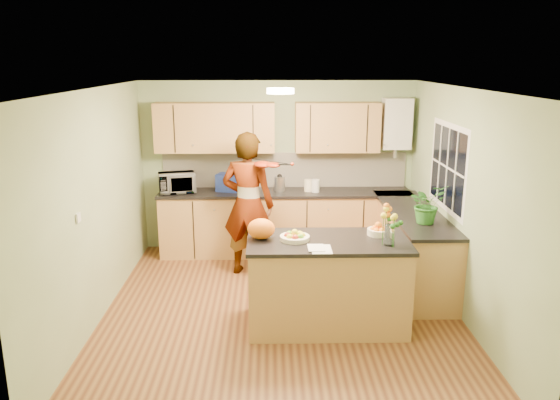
{
  "coord_description": "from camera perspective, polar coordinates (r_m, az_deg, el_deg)",
  "views": [
    {
      "loc": [
        -0.12,
        -5.72,
        2.79
      ],
      "look_at": [
        -0.0,
        0.5,
        1.18
      ],
      "focal_mm": 35.0,
      "sensor_mm": 36.0,
      "label": 1
    }
  ],
  "objects": [
    {
      "name": "wall_front",
      "position": [
        3.8,
        0.82,
        -9.47
      ],
      "size": [
        4.0,
        0.02,
        2.5
      ],
      "primitive_type": "cube",
      "color": "gray",
      "rests_on": "floor"
    },
    {
      "name": "splashback",
      "position": [
        8.12,
        0.48,
        3.18
      ],
      "size": [
        3.6,
        0.02,
        0.52
      ],
      "primitive_type": "cube",
      "color": "white",
      "rests_on": "back_counter"
    },
    {
      "name": "orange_bag",
      "position": [
        5.71,
        -1.98,
        -3.02
      ],
      "size": [
        0.31,
        0.26,
        0.22
      ],
      "primitive_type": "ellipsoid",
      "rotation": [
        0.0,
        0.0,
        -0.07
      ],
      "color": "orange",
      "rests_on": "peninsula_island"
    },
    {
      "name": "flower_vase",
      "position": [
        5.56,
        11.49,
        -1.62
      ],
      "size": [
        0.25,
        0.25,
        0.47
      ],
      "rotation": [
        0.0,
        0.0,
        -0.24
      ],
      "color": "silver",
      "rests_on": "peninsula_island"
    },
    {
      "name": "violinist",
      "position": [
        7.12,
        -3.36,
        -0.47
      ],
      "size": [
        0.8,
        0.64,
        1.91
      ],
      "primitive_type": "imported",
      "rotation": [
        0.0,
        0.0,
        2.86
      ],
      "color": "#EDAC91",
      "rests_on": "floor"
    },
    {
      "name": "wall_left",
      "position": [
        6.22,
        -18.66,
        -0.66
      ],
      "size": [
        0.02,
        4.5,
        2.5
      ],
      "primitive_type": "cube",
      "color": "gray",
      "rests_on": "floor"
    },
    {
      "name": "blue_box",
      "position": [
        7.92,
        -5.43,
        1.84
      ],
      "size": [
        0.37,
        0.31,
        0.25
      ],
      "primitive_type": "cube",
      "rotation": [
        0.0,
        0.0,
        -0.28
      ],
      "color": "navy",
      "rests_on": "back_counter"
    },
    {
      "name": "potted_plant",
      "position": [
        6.54,
        15.11,
        -0.39
      ],
      "size": [
        0.52,
        0.49,
        0.46
      ],
      "primitive_type": "imported",
      "rotation": [
        0.0,
        0.0,
        0.4
      ],
      "color": "#2B6C24",
      "rests_on": "right_counter"
    },
    {
      "name": "back_counter",
      "position": [
        8.02,
        0.52,
        -2.34
      ],
      "size": [
        3.64,
        0.62,
        0.94
      ],
      "color": "#B17A47",
      "rests_on": "floor"
    },
    {
      "name": "wall_right",
      "position": [
        6.29,
        18.63,
        -0.47
      ],
      "size": [
        0.02,
        4.5,
        2.5
      ],
      "primitive_type": "cube",
      "color": "gray",
      "rests_on": "floor"
    },
    {
      "name": "jar_white",
      "position": [
        7.85,
        3.73,
        1.5
      ],
      "size": [
        0.15,
        0.15,
        0.18
      ],
      "primitive_type": "cylinder",
      "rotation": [
        0.0,
        0.0,
        -0.38
      ],
      "color": "white",
      "rests_on": "back_counter"
    },
    {
      "name": "violin",
      "position": [
        6.77,
        -1.81,
        3.74
      ],
      "size": [
        0.63,
        0.55,
        0.16
      ],
      "primitive_type": null,
      "rotation": [
        0.17,
        0.0,
        -0.61
      ],
      "color": "#560905",
      "rests_on": "violinist"
    },
    {
      "name": "kettle",
      "position": [
        7.89,
        -0.04,
        1.79
      ],
      "size": [
        0.15,
        0.15,
        0.29
      ],
      "rotation": [
        0.0,
        0.0,
        0.39
      ],
      "color": "#B3B2B7",
      "rests_on": "back_counter"
    },
    {
      "name": "wall_back",
      "position": [
        8.12,
        -0.23,
        3.55
      ],
      "size": [
        4.0,
        0.02,
        2.5
      ],
      "primitive_type": "cube",
      "color": "gray",
      "rests_on": "floor"
    },
    {
      "name": "orange_bowl",
      "position": [
        5.93,
        10.22,
        -3.09
      ],
      "size": [
        0.23,
        0.23,
        0.14
      ],
      "color": "#F5E7C4",
      "rests_on": "peninsula_island"
    },
    {
      "name": "floor",
      "position": [
        6.37,
        0.1,
        -11.52
      ],
      "size": [
        4.5,
        4.5,
        0.0
      ],
      "primitive_type": "plane",
      "color": "#572E18",
      "rests_on": "ground"
    },
    {
      "name": "window_right",
      "position": [
        6.78,
        17.11,
        3.29
      ],
      "size": [
        0.01,
        1.3,
        1.05
      ],
      "color": "white",
      "rests_on": "wall_right"
    },
    {
      "name": "ceiling_lamp",
      "position": [
        6.03,
        0.05,
        11.34
      ],
      "size": [
        0.3,
        0.3,
        0.07
      ],
      "color": "#FFEABF",
      "rests_on": "ceiling"
    },
    {
      "name": "ceiling",
      "position": [
        5.73,
        0.11,
        11.56
      ],
      "size": [
        4.0,
        4.5,
        0.02
      ],
      "primitive_type": "cube",
      "color": "silver",
      "rests_on": "wall_back"
    },
    {
      "name": "boiler",
      "position": [
        8.07,
        12.06,
        7.81
      ],
      "size": [
        0.4,
        0.3,
        0.86
      ],
      "color": "white",
      "rests_on": "wall_back"
    },
    {
      "name": "microwave",
      "position": [
        7.94,
        -10.72,
        1.78
      ],
      "size": [
        0.58,
        0.46,
        0.28
      ],
      "primitive_type": "imported",
      "rotation": [
        0.0,
        0.0,
        0.24
      ],
      "color": "white",
      "rests_on": "back_counter"
    },
    {
      "name": "fruit_dish",
      "position": [
        5.68,
        1.55,
        -3.77
      ],
      "size": [
        0.31,
        0.31,
        0.11
      ],
      "color": "#F5E7C4",
      "rests_on": "peninsula_island"
    },
    {
      "name": "papers",
      "position": [
        5.43,
        4.34,
        -5.13
      ],
      "size": [
        0.2,
        0.27,
        0.01
      ],
      "primitive_type": "cube",
      "color": "white",
      "rests_on": "peninsula_island"
    },
    {
      "name": "peninsula_island",
      "position": [
        5.89,
        4.96,
        -8.61
      ],
      "size": [
        1.69,
        0.86,
        0.97
      ],
      "color": "#B17A47",
      "rests_on": "floor"
    },
    {
      "name": "right_counter",
      "position": [
        7.2,
        13.65,
        -4.74
      ],
      "size": [
        0.62,
        2.24,
        0.94
      ],
      "color": "#B17A47",
      "rests_on": "floor"
    },
    {
      "name": "jar_cream",
      "position": [
        7.89,
        2.95,
        1.54
      ],
      "size": [
        0.12,
        0.12,
        0.17
      ],
      "primitive_type": "cylinder",
      "rotation": [
        0.0,
        0.0,
        0.12
      ],
      "color": "#F5E7C4",
      "rests_on": "back_counter"
    },
    {
      "name": "light_switch",
      "position": [
        5.65,
        -20.33,
        -1.76
      ],
      "size": [
        0.02,
        0.09,
        0.09
      ],
      "primitive_type": "cube",
      "color": "white",
      "rests_on": "wall_left"
    },
    {
      "name": "upper_cabinets",
      "position": [
        7.86,
        -1.51,
        7.6
      ],
      "size": [
        3.2,
        0.34,
        0.7
      ],
      "color": "#B17A47",
      "rests_on": "wall_back"
    }
  ]
}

